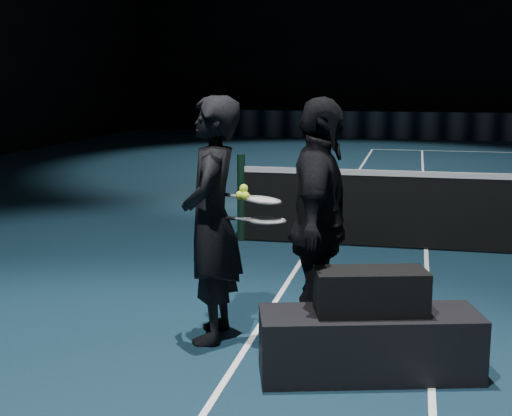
{
  "coord_description": "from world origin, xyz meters",
  "views": [
    {
      "loc": [
        -4.28,
        -8.57,
        2.06
      ],
      "look_at": [
        -5.44,
        -3.41,
        1.08
      ],
      "focal_mm": 50.0,
      "sensor_mm": 36.0,
      "label": 1
    }
  ],
  "objects_px": {
    "tennis_balls": "(243,193)",
    "racket_bag": "(371,291)",
    "player_bench": "(369,344)",
    "player_a": "(212,220)",
    "racket_lower": "(267,221)",
    "racket_upper": "(263,200)",
    "player_b": "(319,227)"
  },
  "relations": [
    {
      "from": "racket_lower",
      "to": "player_bench",
      "type": "bearing_deg",
      "value": -22.01
    },
    {
      "from": "player_a",
      "to": "tennis_balls",
      "type": "xyz_separation_m",
      "value": [
        0.25,
        -0.02,
        0.22
      ]
    },
    {
      "from": "racket_bag",
      "to": "player_b",
      "type": "height_order",
      "value": "player_b"
    },
    {
      "from": "racket_bag",
      "to": "racket_upper",
      "type": "distance_m",
      "value": 1.11
    },
    {
      "from": "player_bench",
      "to": "player_a",
      "type": "relative_size",
      "value": 0.79
    },
    {
      "from": "racket_lower",
      "to": "racket_upper",
      "type": "height_order",
      "value": "racket_upper"
    },
    {
      "from": "player_a",
      "to": "racket_upper",
      "type": "height_order",
      "value": "player_a"
    },
    {
      "from": "player_bench",
      "to": "tennis_balls",
      "type": "bearing_deg",
      "value": 141.32
    },
    {
      "from": "player_b",
      "to": "racket_lower",
      "type": "bearing_deg",
      "value": 81.89
    },
    {
      "from": "player_bench",
      "to": "player_a",
      "type": "bearing_deg",
      "value": 144.97
    },
    {
      "from": "racket_upper",
      "to": "player_a",
      "type": "bearing_deg",
      "value": -178.29
    },
    {
      "from": "racket_upper",
      "to": "player_bench",
      "type": "bearing_deg",
      "value": -27.09
    },
    {
      "from": "player_a",
      "to": "racket_lower",
      "type": "height_order",
      "value": "player_a"
    },
    {
      "from": "tennis_balls",
      "to": "player_a",
      "type": "bearing_deg",
      "value": 176.17
    },
    {
      "from": "player_bench",
      "to": "racket_bag",
      "type": "bearing_deg",
      "value": 0.0
    },
    {
      "from": "player_a",
      "to": "racket_upper",
      "type": "bearing_deg",
      "value": 84.56
    },
    {
      "from": "racket_bag",
      "to": "player_a",
      "type": "height_order",
      "value": "player_a"
    },
    {
      "from": "racket_bag",
      "to": "racket_lower",
      "type": "xyz_separation_m",
      "value": [
        -0.81,
        0.41,
        0.38
      ]
    },
    {
      "from": "player_a",
      "to": "player_b",
      "type": "distance_m",
      "value": 0.85
    },
    {
      "from": "racket_bag",
      "to": "racket_upper",
      "type": "bearing_deg",
      "value": 136.66
    },
    {
      "from": "player_a",
      "to": "racket_bag",
      "type": "bearing_deg",
      "value": 64.07
    },
    {
      "from": "tennis_balls",
      "to": "racket_bag",
      "type": "bearing_deg",
      "value": -23.38
    },
    {
      "from": "player_bench",
      "to": "player_a",
      "type": "distance_m",
      "value": 1.53
    },
    {
      "from": "racket_lower",
      "to": "tennis_balls",
      "type": "distance_m",
      "value": 0.28
    },
    {
      "from": "racket_upper",
      "to": "tennis_balls",
      "type": "relative_size",
      "value": 5.67
    },
    {
      "from": "player_bench",
      "to": "racket_bag",
      "type": "height_order",
      "value": "racket_bag"
    },
    {
      "from": "player_a",
      "to": "racket_lower",
      "type": "xyz_separation_m",
      "value": [
        0.45,
        -0.04,
        0.03
      ]
    },
    {
      "from": "player_a",
      "to": "player_b",
      "type": "bearing_deg",
      "value": 78.85
    },
    {
      "from": "racket_bag",
      "to": "tennis_balls",
      "type": "bearing_deg",
      "value": 141.32
    },
    {
      "from": "player_a",
      "to": "racket_lower",
      "type": "relative_size",
      "value": 2.82
    },
    {
      "from": "racket_lower",
      "to": "player_a",
      "type": "bearing_deg",
      "value": 180.0
    },
    {
      "from": "racket_lower",
      "to": "racket_upper",
      "type": "relative_size",
      "value": 1.0
    }
  ]
}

